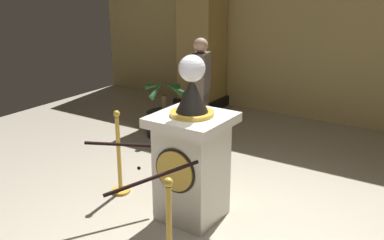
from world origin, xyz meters
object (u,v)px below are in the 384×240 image
(pedestal_clock, at_px, (192,156))
(stanchion_near, at_px, (119,164))
(potted_palm_left, at_px, (165,120))
(bystander_guest, at_px, (200,89))

(pedestal_clock, relative_size, stanchion_near, 1.71)
(potted_palm_left, bearing_deg, pedestal_clock, -47.00)
(pedestal_clock, xyz_separation_m, bystander_guest, (-1.15, 2.00, 0.17))
(pedestal_clock, xyz_separation_m, stanchion_near, (-1.06, 0.01, -0.35))
(stanchion_near, relative_size, bystander_guest, 0.63)
(pedestal_clock, xyz_separation_m, potted_palm_left, (-1.82, 1.96, -0.46))
(stanchion_near, height_order, potted_palm_left, stanchion_near)
(pedestal_clock, distance_m, potted_palm_left, 2.71)
(potted_palm_left, xyz_separation_m, bystander_guest, (0.68, 0.04, 0.62))
(pedestal_clock, bearing_deg, bystander_guest, 119.89)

